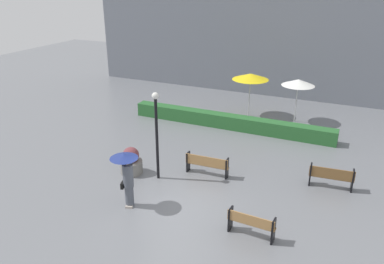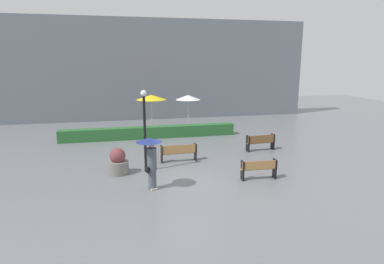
# 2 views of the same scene
# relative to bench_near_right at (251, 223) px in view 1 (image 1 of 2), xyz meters

# --- Properties ---
(ground_plane) EXTENTS (60.00, 60.00, 0.00)m
(ground_plane) POSITION_rel_bench_near_right_xyz_m (-2.97, 0.39, -0.51)
(ground_plane) COLOR slate
(bench_near_right) EXTENTS (1.59, 0.41, 0.85)m
(bench_near_right) POSITION_rel_bench_near_right_xyz_m (0.00, 0.00, 0.00)
(bench_near_right) COLOR #9E7242
(bench_near_right) RESTS_ON ground
(bench_mid_center) EXTENTS (1.88, 0.41, 0.88)m
(bench_mid_center) POSITION_rel_bench_near_right_xyz_m (-2.89, 3.27, 0.01)
(bench_mid_center) COLOR #9E7242
(bench_mid_center) RESTS_ON ground
(bench_far_right) EXTENTS (1.73, 0.50, 0.91)m
(bench_far_right) POSITION_rel_bench_near_right_xyz_m (2.02, 4.29, 0.02)
(bench_far_right) COLOR brown
(bench_far_right) RESTS_ON ground
(pedestrian_with_umbrella) EXTENTS (1.01, 1.01, 2.11)m
(pedestrian_with_umbrella) POSITION_rel_bench_near_right_xyz_m (-4.62, -0.11, 0.87)
(pedestrian_with_umbrella) COLOR #4C515B
(pedestrian_with_umbrella) RESTS_ON ground
(planter_pot) EXTENTS (0.94, 0.94, 1.20)m
(planter_pot) POSITION_rel_bench_near_right_xyz_m (-5.90, 2.08, 0.00)
(planter_pot) COLOR slate
(planter_pot) RESTS_ON ground
(lamp_post) EXTENTS (0.28, 0.28, 3.74)m
(lamp_post) POSITION_rel_bench_near_right_xyz_m (-4.64, 2.17, 1.80)
(lamp_post) COLOR black
(lamp_post) RESTS_ON ground
(patio_umbrella_yellow) EXTENTS (2.14, 2.14, 2.61)m
(patio_umbrella_yellow) POSITION_rel_bench_near_right_xyz_m (-3.42, 11.18, 1.91)
(patio_umbrella_yellow) COLOR silver
(patio_umbrella_yellow) RESTS_ON ground
(patio_umbrella_white) EXTENTS (1.84, 1.84, 2.52)m
(patio_umbrella_white) POSITION_rel_bench_near_right_xyz_m (-0.69, 11.30, 1.83)
(patio_umbrella_white) COLOR silver
(patio_umbrella_white) RESTS_ON ground
(hedge_strip) EXTENTS (11.43, 0.70, 0.76)m
(hedge_strip) POSITION_rel_bench_near_right_xyz_m (-3.81, 8.79, -0.13)
(hedge_strip) COLOR #28602D
(hedge_strip) RESTS_ON ground
(building_facade) EXTENTS (28.00, 1.20, 8.48)m
(building_facade) POSITION_rel_bench_near_right_xyz_m (-2.97, 16.39, 3.73)
(building_facade) COLOR slate
(building_facade) RESTS_ON ground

